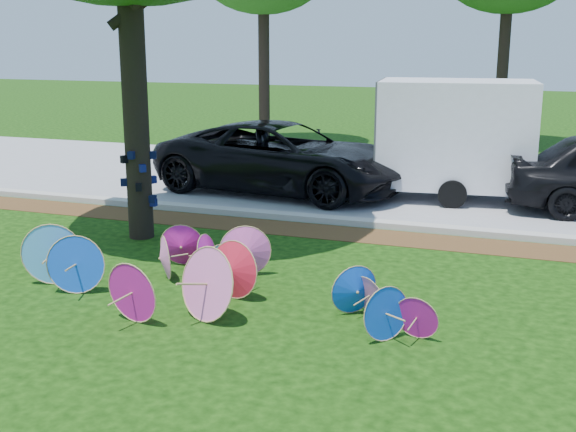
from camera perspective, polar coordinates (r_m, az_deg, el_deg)
name	(u,v)px	position (r m, az deg, el deg)	size (l,w,h in m)	color
ground	(200,316)	(9.43, -6.99, -7.83)	(90.00, 90.00, 0.00)	black
mulch_strip	(307,230)	(13.40, 1.54, -1.13)	(90.00, 1.00, 0.01)	#472D16
curb	(318,219)	(14.04, 2.42, -0.22)	(90.00, 0.30, 0.12)	#B7B5AD
street	(368,183)	(17.96, 6.31, 2.64)	(90.00, 8.00, 0.01)	gray
parasol_pile	(194,270)	(9.95, -7.44, -4.27)	(6.05, 2.60, 0.97)	pink
black_van	(282,158)	(16.62, -0.47, 4.63)	(2.68, 5.81, 1.61)	black
cargo_trailer	(456,133)	(16.33, 13.10, 6.37)	(3.27, 2.07, 2.89)	white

